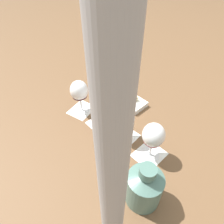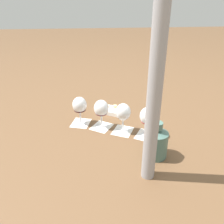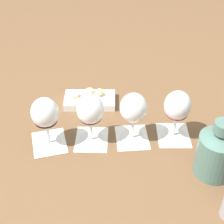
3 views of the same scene
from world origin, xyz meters
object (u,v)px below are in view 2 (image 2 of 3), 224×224
at_px(wine_glass_1, 123,113).
at_px(snack_dish, 113,110).
at_px(wine_glass_0, 147,117).
at_px(wine_glass_3, 80,106).
at_px(umbrella_pole, 155,84).
at_px(wine_glass_2, 101,110).
at_px(ceramic_vase, 156,142).

relative_size(wine_glass_1, snack_dish, 0.80).
bearing_deg(wine_glass_0, wine_glass_3, -25.63).
distance_m(wine_glass_0, wine_glass_1, 0.12).
xyz_separation_m(wine_glass_0, wine_glass_3, (0.33, -0.16, 0.00)).
bearing_deg(snack_dish, umbrella_pole, 98.01).
relative_size(wine_glass_2, umbrella_pole, 0.20).
height_order(wine_glass_0, wine_glass_3, same).
bearing_deg(umbrella_pole, wine_glass_2, -68.21).
xyz_separation_m(wine_glass_0, wine_glass_1, (0.11, -0.05, -0.00)).
relative_size(wine_glass_3, ceramic_vase, 0.92).
relative_size(wine_glass_0, wine_glass_1, 1.00).
distance_m(wine_glass_3, snack_dish, 0.24).
bearing_deg(umbrella_pole, snack_dish, -81.99).
bearing_deg(wine_glass_2, ceramic_vase, 128.72).
distance_m(wine_glass_2, snack_dish, 0.20).
bearing_deg(umbrella_pole, wine_glass_3, -58.77).
bearing_deg(snack_dish, wine_glass_2, 63.99).
bearing_deg(snack_dish, ceramic_vase, 107.69).
distance_m(wine_glass_1, wine_glass_2, 0.12).
xyz_separation_m(wine_glass_3, ceramic_vase, (-0.33, 0.32, -0.03)).
bearing_deg(wine_glass_2, snack_dish, -116.01).
bearing_deg(wine_glass_1, wine_glass_3, -25.54).
distance_m(wine_glass_0, ceramic_vase, 0.17).
bearing_deg(wine_glass_0, umbrella_pole, 78.12).
relative_size(wine_glass_0, snack_dish, 0.80).
bearing_deg(wine_glass_0, wine_glass_1, -25.79).
bearing_deg(umbrella_pole, wine_glass_0, -101.88).
relative_size(wine_glass_2, wine_glass_3, 1.00).
relative_size(wine_glass_0, ceramic_vase, 0.92).
bearing_deg(ceramic_vase, wine_glass_0, -90.07).
bearing_deg(umbrella_pole, ceramic_vase, -116.10).
bearing_deg(wine_glass_3, umbrella_pole, 121.23).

